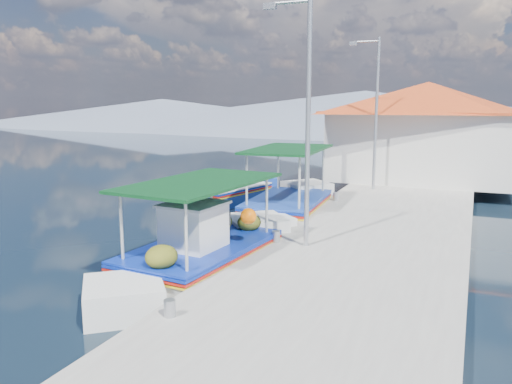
% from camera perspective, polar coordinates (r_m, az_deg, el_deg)
% --- Properties ---
extents(ground, '(160.00, 160.00, 0.00)m').
position_cam_1_polar(ground, '(13.61, -16.21, -7.78)').
color(ground, black).
rests_on(ground, ground).
extents(quay, '(5.00, 44.00, 0.50)m').
position_cam_1_polar(quay, '(16.58, 14.06, -3.57)').
color(quay, '#A7A69C').
rests_on(quay, ground).
extents(bollards, '(0.20, 17.20, 0.30)m').
position_cam_1_polar(bollards, '(16.23, 6.35, -2.17)').
color(bollards, '#A5A8AD').
rests_on(bollards, quay).
extents(main_caique, '(2.61, 7.52, 2.49)m').
position_cam_1_polar(main_caique, '(12.49, -5.89, -6.75)').
color(main_caique, white).
rests_on(main_caique, ground).
extents(caique_green_canopy, '(2.49, 7.40, 2.77)m').
position_cam_1_polar(caique_green_canopy, '(17.80, 3.61, -1.80)').
color(caique_green_canopy, white).
rests_on(caique_green_canopy, ground).
extents(caique_blue_hull, '(2.75, 5.71, 1.05)m').
position_cam_1_polar(caique_blue_hull, '(20.86, -2.82, -0.38)').
color(caique_blue_hull, '#1A3FA0').
rests_on(caique_blue_hull, ground).
extents(harbor_building, '(10.49, 10.49, 4.40)m').
position_cam_1_polar(harbor_building, '(25.07, 18.34, 6.64)').
color(harbor_building, silver).
rests_on(harbor_building, quay).
extents(lamp_post_near, '(1.21, 0.14, 6.00)m').
position_cam_1_polar(lamp_post_near, '(12.54, 5.40, 8.99)').
color(lamp_post_near, '#A5A8AD').
rests_on(lamp_post_near, quay).
extents(lamp_post_far, '(1.21, 0.14, 6.00)m').
position_cam_1_polar(lamp_post_far, '(21.29, 12.95, 9.26)').
color(lamp_post_far, '#A5A8AD').
rests_on(lamp_post_far, quay).
extents(mountain_ridge, '(171.40, 96.00, 5.50)m').
position_cam_1_polar(mountain_ridge, '(66.00, 21.80, 7.69)').
color(mountain_ridge, slate).
rests_on(mountain_ridge, ground).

